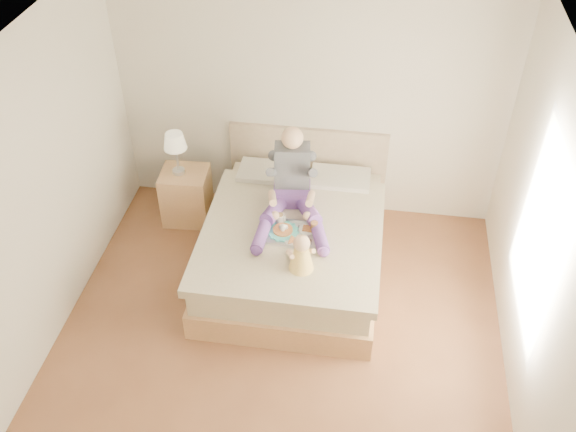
# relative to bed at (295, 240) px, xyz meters

# --- Properties ---
(room) EXTENTS (4.02, 4.22, 2.71)m
(room) POSITION_rel_bed_xyz_m (0.08, -1.08, 1.19)
(room) COLOR brown
(room) RESTS_ON ground
(bed) EXTENTS (1.70, 2.18, 1.00)m
(bed) POSITION_rel_bed_xyz_m (0.00, 0.00, 0.00)
(bed) COLOR #AA7D4F
(bed) RESTS_ON ground
(nightstand) EXTENTS (0.52, 0.47, 0.61)m
(nightstand) POSITION_rel_bed_xyz_m (-1.27, 0.55, -0.01)
(nightstand) COLOR #AA7D4F
(nightstand) RESTS_ON ground
(lamp) EXTENTS (0.24, 0.24, 0.49)m
(lamp) POSITION_rel_bed_xyz_m (-1.32, 0.55, 0.66)
(lamp) COLOR silver
(lamp) RESTS_ON nightstand
(adult) EXTENTS (0.72, 1.06, 0.85)m
(adult) POSITION_rel_bed_xyz_m (-0.05, 0.13, 0.54)
(adult) COLOR #5E378B
(adult) RESTS_ON bed
(tray) EXTENTS (0.49, 0.39, 0.14)m
(tray) POSITION_rel_bed_xyz_m (0.02, -0.24, 0.32)
(tray) COLOR silver
(tray) RESTS_ON bed
(baby) EXTENTS (0.29, 0.33, 0.37)m
(baby) POSITION_rel_bed_xyz_m (0.15, -0.67, 0.44)
(baby) COLOR #F8C54E
(baby) RESTS_ON bed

